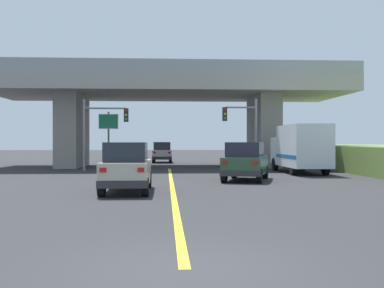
# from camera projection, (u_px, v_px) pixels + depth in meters

# --- Properties ---
(ground) EXTENTS (160.00, 160.00, 0.00)m
(ground) POSITION_uv_depth(u_px,v_px,m) (169.00, 167.00, 38.73)
(ground) COLOR #2B2B2D
(overpass_bridge) EXTENTS (28.47, 10.35, 8.00)m
(overpass_bridge) POSITION_uv_depth(u_px,v_px,m) (169.00, 99.00, 38.70)
(overpass_bridge) COLOR gray
(overpass_bridge) RESTS_ON ground
(lane_divider_stripe) EXTENTS (0.20, 28.18, 0.01)m
(lane_divider_stripe) POSITION_uv_depth(u_px,v_px,m) (172.00, 186.00, 21.54)
(lane_divider_stripe) COLOR yellow
(lane_divider_stripe) RESTS_ON ground
(suv_lead) EXTENTS (1.87, 4.45, 2.02)m
(suv_lead) POSITION_uv_depth(u_px,v_px,m) (127.00, 167.00, 18.95)
(suv_lead) COLOR #B7B29E
(suv_lead) RESTS_ON ground
(suv_crossing) EXTENTS (3.18, 4.69, 2.02)m
(suv_crossing) POSITION_uv_depth(u_px,v_px,m) (246.00, 161.00, 24.67)
(suv_crossing) COLOR #2D4C33
(suv_crossing) RESTS_ON ground
(box_truck) EXTENTS (2.33, 7.01, 3.12)m
(box_truck) POSITION_uv_depth(u_px,v_px,m) (300.00, 148.00, 30.57)
(box_truck) COLOR silver
(box_truck) RESTS_ON ground
(sedan_oncoming) EXTENTS (1.90, 4.51, 2.02)m
(sedan_oncoming) POSITION_uv_depth(u_px,v_px,m) (162.00, 152.00, 46.47)
(sedan_oncoming) COLOR silver
(sedan_oncoming) RESTS_ON ground
(traffic_signal_nearside) EXTENTS (2.46, 0.36, 5.07)m
(traffic_signal_nearside) POSITION_uv_depth(u_px,v_px,m) (244.00, 125.00, 32.92)
(traffic_signal_nearside) COLOR slate
(traffic_signal_nearside) RESTS_ON ground
(traffic_signal_farside) EXTENTS (3.21, 0.36, 5.07)m
(traffic_signal_farside) POSITION_uv_depth(u_px,v_px,m) (100.00, 125.00, 33.25)
(traffic_signal_farside) COLOR slate
(traffic_signal_farside) RESTS_ON ground
(highway_sign) EXTENTS (1.47, 0.17, 4.30)m
(highway_sign) POSITION_uv_depth(u_px,v_px,m) (108.00, 127.00, 35.31)
(highway_sign) COLOR #56595E
(highway_sign) RESTS_ON ground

